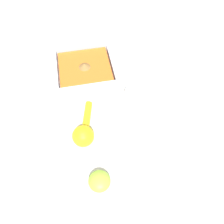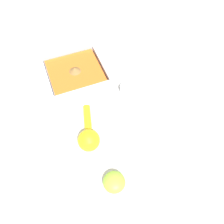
{
  "view_description": "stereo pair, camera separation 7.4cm",
  "coord_description": "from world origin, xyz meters",
  "px_view_note": "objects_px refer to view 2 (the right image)",
  "views": [
    {
      "loc": [
        -0.05,
        -0.61,
        0.64
      ],
      "look_at": [
        0.03,
        -0.21,
        0.03
      ],
      "focal_mm": 35.0,
      "sensor_mm": 36.0,
      "label": 1
    },
    {
      "loc": [
        -0.12,
        -0.59,
        0.64
      ],
      "look_at": [
        0.03,
        -0.21,
        0.03
      ],
      "focal_mm": 35.0,
      "sensor_mm": 36.0,
      "label": 2
    }
  ],
  "objects_px": {
    "lemon_squeezer": "(89,137)",
    "square_dish": "(76,74)",
    "spice_bowl": "(128,89)",
    "lemon_half": "(114,182)"
  },
  "relations": [
    {
      "from": "lemon_squeezer",
      "to": "square_dish",
      "type": "bearing_deg",
      "value": -173.64
    },
    {
      "from": "spice_bowl",
      "to": "lemon_half",
      "type": "bearing_deg",
      "value": -120.58
    },
    {
      "from": "square_dish",
      "to": "lemon_squeezer",
      "type": "xyz_separation_m",
      "value": [
        -0.04,
        -0.28,
        0.01
      ]
    },
    {
      "from": "spice_bowl",
      "to": "square_dish",
      "type": "bearing_deg",
      "value": 140.38
    },
    {
      "from": "lemon_squeezer",
      "to": "lemon_half",
      "type": "bearing_deg",
      "value": 22.76
    },
    {
      "from": "square_dish",
      "to": "lemon_squeezer",
      "type": "height_order",
      "value": "lemon_squeezer"
    },
    {
      "from": "square_dish",
      "to": "spice_bowl",
      "type": "relative_size",
      "value": 3.46
    },
    {
      "from": "square_dish",
      "to": "lemon_squeezer",
      "type": "distance_m",
      "value": 0.28
    },
    {
      "from": "square_dish",
      "to": "lemon_squeezer",
      "type": "bearing_deg",
      "value": -97.84
    },
    {
      "from": "square_dish",
      "to": "lemon_squeezer",
      "type": "relative_size",
      "value": 1.22
    }
  ]
}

